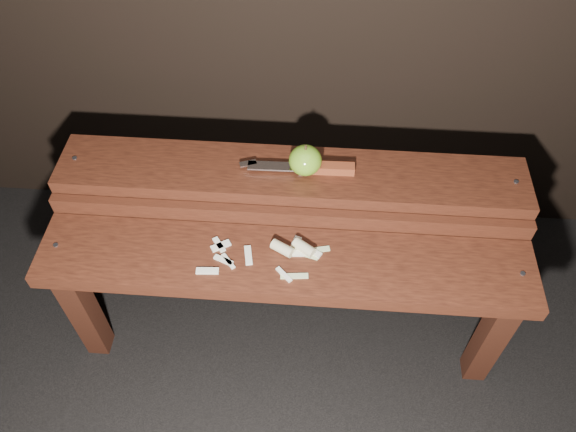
# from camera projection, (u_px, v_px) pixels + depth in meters

# --- Properties ---
(ground) EXTENTS (60.00, 60.00, 0.00)m
(ground) POSITION_uv_depth(u_px,v_px,m) (287.00, 326.00, 1.70)
(ground) COLOR black
(bench_front_tier) EXTENTS (1.20, 0.20, 0.42)m
(bench_front_tier) POSITION_uv_depth(u_px,v_px,m) (284.00, 279.00, 1.38)
(bench_front_tier) COLOR black
(bench_front_tier) RESTS_ON ground
(bench_rear_tier) EXTENTS (1.20, 0.21, 0.50)m
(bench_rear_tier) POSITION_uv_depth(u_px,v_px,m) (291.00, 194.00, 1.48)
(bench_rear_tier) COLOR black
(bench_rear_tier) RESTS_ON ground
(apple) EXTENTS (0.08, 0.08, 0.09)m
(apple) POSITION_uv_depth(u_px,v_px,m) (305.00, 160.00, 1.39)
(apple) COLOR #64951E
(apple) RESTS_ON bench_rear_tier
(knife) EXTENTS (0.29, 0.04, 0.03)m
(knife) POSITION_uv_depth(u_px,v_px,m) (316.00, 168.00, 1.41)
(knife) COLOR maroon
(knife) RESTS_ON bench_rear_tier
(apple_scraps) EXTENTS (0.31, 0.14, 0.03)m
(apple_scraps) POSITION_uv_depth(u_px,v_px,m) (282.00, 251.00, 1.34)
(apple_scraps) COLOR beige
(apple_scraps) RESTS_ON bench_front_tier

